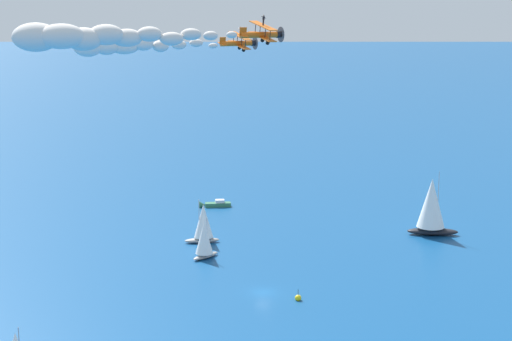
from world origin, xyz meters
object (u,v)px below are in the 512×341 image
marker_buoy (298,298)px  biplane_wingman (262,34)px  sailboat_far_stbd (203,223)px  sailboat_far_port (432,206)px  biplane_lead (239,43)px  sailboat_near_centre (204,240)px  wingwalker_wingman (264,19)px  wingwalker_lead (240,30)px  motorboat_offshore (214,204)px

marker_buoy → biplane_wingman: 45.19m
sailboat_far_stbd → marker_buoy: (19.12, 32.15, -3.84)m
sailboat_far_port → biplane_lead: bearing=-27.5°
sailboat_far_port → biplane_lead: size_ratio=2.01×
sailboat_near_centre → wingwalker_wingman: 53.87m
wingwalker_wingman → biplane_wingman: bearing=-122.3°
biplane_lead → marker_buoy: bearing=67.5°
wingwalker_lead → sailboat_far_stbd: bearing=-127.1°
sailboat_near_centre → wingwalker_lead: (4.38, 11.06, 40.54)m
biplane_lead → sailboat_near_centre: bearing=-111.3°
sailboat_far_port → marker_buoy: (48.55, -6.68, -5.98)m
sailboat_far_stbd → wingwalker_lead: size_ratio=6.05×
sailboat_far_stbd → motorboat_offshore: (-25.86, -14.62, -3.63)m
motorboat_offshore → wingwalker_lead: bearing=39.3°
biplane_wingman → marker_buoy: bearing=173.1°
biplane_wingman → sailboat_far_stbd: bearing=-133.3°
sailboat_far_stbd → marker_buoy: size_ratio=4.42×
biplane_lead → wingwalker_wingman: size_ratio=4.52×
motorboat_offshore → biplane_lead: 64.84m
sailboat_far_port → sailboat_near_centre: bearing=-40.8°
marker_buoy → wingwalker_wingman: 47.30m
marker_buoy → wingwalker_wingman: size_ratio=1.37×
sailboat_far_port → motorboat_offshore: sailboat_far_port is taller
biplane_lead → biplane_wingman: (16.37, 14.12, 2.32)m
sailboat_far_port → wingwalker_lead: bearing=-27.1°
biplane_lead → sailboat_far_stbd: bearing=-127.2°
sailboat_far_port → biplane_wingman: 70.30m
sailboat_near_centre → biplane_lead: (4.19, 10.77, 38.42)m
biplane_wingman → wingwalker_wingman: 2.15m
sailboat_near_centre → wingwalker_lead: size_ratio=5.29×
marker_buoy → motorboat_offshore: bearing=-133.9°
sailboat_far_port → wingwalker_lead: 60.85m
biplane_wingman → wingwalker_lead: bearing=-139.5°
biplane_lead → wingwalker_lead: size_ratio=4.52×
motorboat_offshore → marker_buoy: (44.98, 46.77, -0.21)m
sailboat_near_centre → wingwalker_wingman: (20.75, 25.18, 42.86)m
wingwalker_lead → sailboat_near_centre: bearing=-111.6°
sailboat_far_port → sailboat_far_stbd: 48.77m
biplane_lead → biplane_wingman: biplane_wingman is taller
wingwalker_lead → marker_buoy: bearing=67.7°
sailboat_far_port → wingwalker_wingman: bearing=-7.4°
sailboat_near_centre → sailboat_far_stbd: sailboat_far_stbd is taller
motorboat_offshore → wingwalker_wingman: wingwalker_wingman is taller
sailboat_far_stbd → marker_buoy: 37.60m
biplane_wingman → biplane_lead: bearing=-139.2°
wingwalker_lead → sailboat_far_port: bearing=152.9°
sailboat_far_port → biplane_wingman: bearing=-7.7°
sailboat_far_stbd → motorboat_offshore: size_ratio=1.26×
sailboat_far_port → biplane_wingman: biplane_wingman is taller
sailboat_far_stbd → biplane_lead: size_ratio=1.34×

